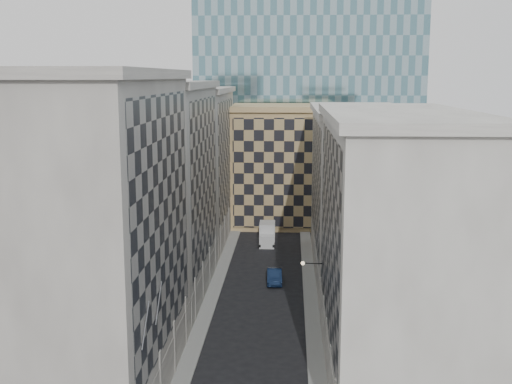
% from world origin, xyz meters
% --- Properties ---
extents(sidewalk_west, '(1.50, 100.00, 0.15)m').
position_xyz_m(sidewalk_west, '(-5.25, 30.00, 0.07)').
color(sidewalk_west, gray).
rests_on(sidewalk_west, ground).
extents(sidewalk_east, '(1.50, 100.00, 0.15)m').
position_xyz_m(sidewalk_east, '(5.25, 30.00, 0.07)').
color(sidewalk_east, gray).
rests_on(sidewalk_east, ground).
extents(bldg_left_a, '(10.80, 22.80, 23.70)m').
position_xyz_m(bldg_left_a, '(-10.88, 11.00, 11.82)').
color(bldg_left_a, gray).
rests_on(bldg_left_a, ground).
extents(bldg_left_b, '(10.80, 22.80, 22.70)m').
position_xyz_m(bldg_left_b, '(-10.88, 33.00, 11.32)').
color(bldg_left_b, gray).
rests_on(bldg_left_b, ground).
extents(bldg_left_c, '(10.80, 22.80, 21.70)m').
position_xyz_m(bldg_left_c, '(-10.88, 55.00, 10.83)').
color(bldg_left_c, gray).
rests_on(bldg_left_c, ground).
extents(bldg_right_a, '(10.80, 26.80, 20.70)m').
position_xyz_m(bldg_right_a, '(10.88, 15.00, 10.32)').
color(bldg_right_a, '#A9A49B').
rests_on(bldg_right_a, ground).
extents(bldg_right_b, '(10.80, 28.80, 19.70)m').
position_xyz_m(bldg_right_b, '(10.89, 42.00, 9.85)').
color(bldg_right_b, '#A9A49B').
rests_on(bldg_right_b, ground).
extents(tan_block, '(16.80, 14.80, 18.80)m').
position_xyz_m(tan_block, '(2.00, 67.90, 9.44)').
color(tan_block, tan).
rests_on(tan_block, ground).
extents(church_tower, '(7.20, 7.20, 51.50)m').
position_xyz_m(church_tower, '(0.00, 82.00, 26.95)').
color(church_tower, '#312B26').
rests_on(church_tower, ground).
extents(flagpoles_left, '(0.10, 6.33, 2.33)m').
position_xyz_m(flagpoles_left, '(-5.90, 6.00, 8.00)').
color(flagpoles_left, gray).
rests_on(flagpoles_left, ground).
extents(bracket_lamp, '(1.98, 0.36, 0.36)m').
position_xyz_m(bracket_lamp, '(4.38, 24.00, 6.20)').
color(bracket_lamp, black).
rests_on(bracket_lamp, ground).
extents(box_truck, '(2.24, 5.34, 2.92)m').
position_xyz_m(box_truck, '(-0.21, 54.22, 1.27)').
color(box_truck, silver).
rests_on(box_truck, ground).
extents(dark_car, '(1.85, 4.85, 1.58)m').
position_xyz_m(dark_car, '(1.28, 36.96, 0.79)').
color(dark_car, '#101F3E').
rests_on(dark_car, ground).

